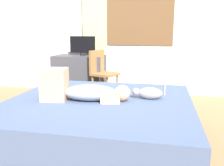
{
  "coord_description": "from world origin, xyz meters",
  "views": [
    {
      "loc": [
        0.73,
        -2.45,
        1.17
      ],
      "look_at": [
        0.17,
        0.2,
        0.6
      ],
      "focal_mm": 39.29,
      "sensor_mm": 36.0,
      "label": 1
    }
  ],
  "objects": [
    {
      "name": "bed",
      "position": [
        0.07,
        -0.0,
        0.22
      ],
      "size": [
        2.01,
        1.94,
        0.45
      ],
      "color": "brown",
      "rests_on": "ground"
    },
    {
      "name": "person_lying",
      "position": [
        -0.11,
        -0.05,
        0.57
      ],
      "size": [
        0.94,
        0.38,
        0.34
      ],
      "color": "#8C939E",
      "rests_on": "bed"
    },
    {
      "name": "cup",
      "position": [
        -0.52,
        1.69,
        0.78
      ],
      "size": [
        0.07,
        0.07,
        0.09
      ],
      "primitive_type": "cylinder",
      "color": "white",
      "rests_on": "desk"
    },
    {
      "name": "cat",
      "position": [
        0.59,
        0.14,
        0.52
      ],
      "size": [
        0.36,
        0.11,
        0.21
      ],
      "color": "gray",
      "rests_on": "bed"
    },
    {
      "name": "desk",
      "position": [
        -0.79,
        1.85,
        0.37
      ],
      "size": [
        0.9,
        0.56,
        0.74
      ],
      "color": "#38383D",
      "rests_on": "ground"
    },
    {
      "name": "curtain_left",
      "position": [
        -0.58,
        2.13,
        1.34
      ],
      "size": [
        0.44,
        0.06,
        2.68
      ],
      "primitive_type": "cube",
      "color": "#ADCC75",
      "rests_on": "ground"
    },
    {
      "name": "ground_plane",
      "position": [
        0.0,
        0.0,
        0.0
      ],
      "size": [
        16.0,
        16.0,
        0.0
      ],
      "primitive_type": "plane",
      "color": "olive"
    },
    {
      "name": "tv_monitor",
      "position": [
        -0.72,
        1.85,
        0.92
      ],
      "size": [
        0.48,
        0.1,
        0.35
      ],
      "color": "black",
      "rests_on": "desk"
    },
    {
      "name": "chair_by_desk",
      "position": [
        -0.3,
        1.57,
        0.51
      ],
      "size": [
        0.5,
        0.5,
        0.86
      ],
      "color": "brown",
      "rests_on": "ground"
    },
    {
      "name": "back_wall_with_window",
      "position": [
        0.01,
        2.25,
        1.45
      ],
      "size": [
        6.4,
        0.14,
        2.9
      ],
      "color": "silver",
      "rests_on": "ground"
    }
  ]
}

